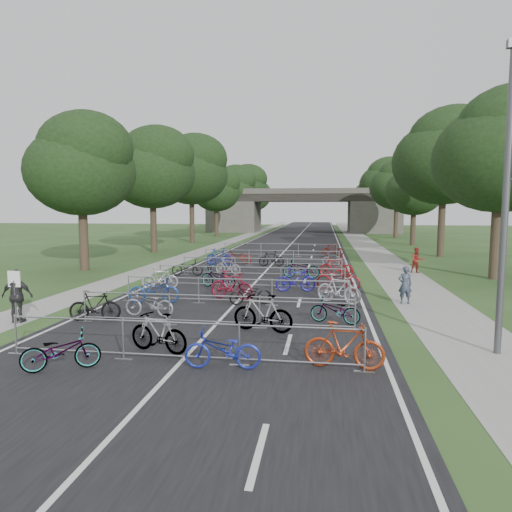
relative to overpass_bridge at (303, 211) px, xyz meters
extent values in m
plane|color=#2B471E|center=(0.00, -65.00, -3.53)|extent=(200.00, 200.00, 0.00)
cube|color=black|center=(0.00, -15.00, -3.53)|extent=(11.00, 140.00, 0.01)
cube|color=gray|center=(8.00, -15.00, -3.53)|extent=(3.00, 140.00, 0.01)
cube|color=gray|center=(-7.50, -15.00, -3.53)|extent=(2.00, 140.00, 0.01)
cube|color=silver|center=(0.00, -15.00, -3.53)|extent=(0.12, 140.00, 0.00)
cube|color=#484640|center=(-11.50, 0.00, -1.03)|extent=(8.00, 8.00, 5.00)
cube|color=#484640|center=(11.50, 0.00, -1.03)|extent=(8.00, 8.00, 5.00)
cube|color=black|center=(0.00, 0.00, 2.07)|extent=(30.00, 8.00, 1.20)
cube|color=#484640|center=(0.00, -3.80, 3.07)|extent=(30.00, 0.40, 0.90)
cube|color=#484640|center=(0.00, 3.80, 3.07)|extent=(30.00, 0.40, 0.90)
cylinder|color=#4C4C51|center=(8.30, -63.00, 0.47)|extent=(0.18, 0.18, 8.00)
cylinder|color=#4C4C51|center=(-6.80, -62.00, -2.78)|extent=(0.06, 0.06, 1.50)
cube|color=white|center=(-6.80, -62.00, -1.98)|extent=(0.45, 0.04, 0.55)
cylinder|color=#33261C|center=(-11.50, -49.00, -1.43)|extent=(0.56, 0.56, 4.20)
ellipsoid|color=black|center=(-11.50, -49.00, 2.68)|extent=(6.72, 6.72, 5.51)
sphere|color=black|center=(-10.90, -49.50, 4.03)|extent=(5.38, 5.38, 5.38)
sphere|color=black|center=(-12.00, -48.50, 1.84)|extent=(4.37, 4.37, 4.37)
cylinder|color=#33261C|center=(13.00, -49.00, -1.29)|extent=(0.56, 0.56, 4.48)
ellipsoid|color=black|center=(13.00, -49.00, 3.10)|extent=(7.17, 7.17, 5.88)
sphere|color=black|center=(12.50, -48.50, 2.20)|extent=(4.66, 4.66, 4.66)
cylinder|color=#33261C|center=(-11.50, -37.00, -1.17)|extent=(0.56, 0.56, 4.72)
ellipsoid|color=black|center=(-11.50, -37.00, 3.46)|extent=(7.56, 7.56, 6.20)
sphere|color=black|center=(-10.90, -37.50, 4.97)|extent=(6.05, 6.05, 6.05)
sphere|color=black|center=(-12.00, -36.50, 2.51)|extent=(4.91, 4.91, 4.91)
cylinder|color=#33261C|center=(13.00, -37.00, -0.98)|extent=(0.56, 0.56, 5.11)
ellipsoid|color=black|center=(13.00, -37.00, 4.03)|extent=(8.18, 8.18, 6.70)
sphere|color=black|center=(13.60, -37.50, 5.66)|extent=(6.54, 6.54, 6.54)
sphere|color=black|center=(12.50, -36.50, 3.01)|extent=(5.31, 5.31, 5.31)
cylinder|color=#33261C|center=(-11.50, -25.00, -0.91)|extent=(0.56, 0.56, 5.25)
ellipsoid|color=black|center=(-11.50, -25.00, 4.24)|extent=(8.40, 8.40, 6.89)
sphere|color=black|center=(-10.90, -25.50, 5.92)|extent=(6.72, 6.72, 6.72)
sphere|color=black|center=(-12.00, -24.50, 3.19)|extent=(5.46, 5.46, 5.46)
cylinder|color=#33261C|center=(13.00, -25.00, -1.61)|extent=(0.56, 0.56, 3.85)
ellipsoid|color=black|center=(13.00, -25.00, 2.16)|extent=(6.16, 6.16, 5.05)
sphere|color=black|center=(13.60, -25.50, 3.40)|extent=(4.93, 4.93, 4.93)
sphere|color=black|center=(12.50, -24.50, 1.39)|extent=(4.00, 4.00, 4.00)
cylinder|color=#33261C|center=(-11.50, -13.00, -1.43)|extent=(0.56, 0.56, 4.20)
ellipsoid|color=black|center=(-11.50, -13.00, 2.68)|extent=(6.72, 6.72, 5.51)
sphere|color=black|center=(-10.90, -13.50, 4.03)|extent=(5.38, 5.38, 5.38)
sphere|color=black|center=(-12.00, -12.50, 1.84)|extent=(4.37, 4.37, 4.37)
cylinder|color=#33261C|center=(13.00, -13.00, -1.29)|extent=(0.56, 0.56, 4.48)
ellipsoid|color=black|center=(13.00, -13.00, 3.10)|extent=(7.17, 7.17, 5.88)
sphere|color=black|center=(13.60, -13.50, 4.53)|extent=(5.73, 5.73, 5.73)
sphere|color=black|center=(12.50, -12.50, 2.20)|extent=(4.66, 4.66, 4.66)
cylinder|color=#33261C|center=(-11.50, -1.00, -1.17)|extent=(0.56, 0.56, 4.72)
ellipsoid|color=black|center=(-11.50, -1.00, 3.46)|extent=(7.56, 7.56, 6.20)
sphere|color=black|center=(-10.90, -1.50, 4.97)|extent=(6.05, 6.05, 6.05)
sphere|color=black|center=(-12.00, -0.50, 2.51)|extent=(4.91, 4.91, 4.91)
cylinder|color=#33261C|center=(13.00, -1.00, -0.98)|extent=(0.56, 0.56, 5.11)
ellipsoid|color=black|center=(13.00, -1.00, 4.03)|extent=(8.18, 8.18, 6.70)
sphere|color=black|center=(13.60, -1.50, 5.66)|extent=(6.54, 6.54, 6.54)
sphere|color=black|center=(12.50, -0.50, 3.01)|extent=(5.31, 5.31, 5.31)
cylinder|color=#33261C|center=(-11.50, 11.00, -0.91)|extent=(0.56, 0.56, 5.25)
ellipsoid|color=black|center=(-11.50, 11.00, 4.24)|extent=(8.40, 8.40, 6.89)
sphere|color=black|center=(-10.90, 10.50, 5.92)|extent=(6.72, 6.72, 6.72)
sphere|color=black|center=(-12.00, 11.50, 3.19)|extent=(5.46, 5.46, 5.46)
cylinder|color=#33261C|center=(13.00, 11.00, -1.61)|extent=(0.56, 0.56, 3.85)
ellipsoid|color=black|center=(13.00, 11.00, 2.16)|extent=(6.16, 6.16, 5.05)
sphere|color=black|center=(13.60, 10.50, 3.40)|extent=(4.93, 4.93, 4.93)
sphere|color=black|center=(12.50, 11.50, 1.39)|extent=(4.00, 4.00, 4.00)
cylinder|color=#33261C|center=(-11.50, 23.00, -1.43)|extent=(0.56, 0.56, 4.20)
ellipsoid|color=black|center=(-11.50, 23.00, 2.68)|extent=(6.72, 6.72, 5.51)
sphere|color=black|center=(-10.90, 22.50, 4.03)|extent=(5.38, 5.38, 5.38)
sphere|color=black|center=(-12.00, 23.50, 1.84)|extent=(4.37, 4.37, 4.37)
cylinder|color=#33261C|center=(13.00, 23.00, -1.29)|extent=(0.56, 0.56, 4.48)
ellipsoid|color=black|center=(13.00, 23.00, 3.10)|extent=(7.17, 7.17, 5.88)
sphere|color=black|center=(13.60, 22.50, 4.53)|extent=(5.73, 5.73, 5.73)
sphere|color=black|center=(12.50, 23.50, 2.20)|extent=(4.66, 4.66, 4.66)
cylinder|color=#93959A|center=(0.00, -65.00, -2.48)|extent=(9.20, 0.04, 0.04)
cylinder|color=#93959A|center=(0.00, -65.00, -3.35)|extent=(9.20, 0.04, 0.04)
cylinder|color=#93959A|center=(-4.60, -65.00, -2.98)|extent=(0.05, 0.05, 1.10)
cube|color=#93959A|center=(-4.60, -65.00, -3.52)|extent=(0.50, 0.08, 0.03)
cylinder|color=#93959A|center=(-1.53, -65.00, -2.98)|extent=(0.05, 0.05, 1.10)
cube|color=#93959A|center=(-1.53, -65.00, -3.52)|extent=(0.50, 0.08, 0.03)
cylinder|color=#93959A|center=(1.53, -65.00, -2.98)|extent=(0.05, 0.05, 1.10)
cube|color=#93959A|center=(1.53, -65.00, -3.52)|extent=(0.50, 0.08, 0.03)
cylinder|color=#93959A|center=(4.60, -65.00, -2.98)|extent=(0.05, 0.05, 1.10)
cube|color=#93959A|center=(4.60, -65.00, -3.52)|extent=(0.50, 0.08, 0.03)
cylinder|color=#93959A|center=(0.00, -61.40, -2.48)|extent=(9.20, 0.04, 0.04)
cylinder|color=#93959A|center=(0.00, -61.40, -3.35)|extent=(9.20, 0.04, 0.04)
cylinder|color=#93959A|center=(-4.60, -61.40, -2.98)|extent=(0.05, 0.05, 1.10)
cube|color=#93959A|center=(-4.60, -61.40, -3.52)|extent=(0.50, 0.08, 0.03)
cylinder|color=#93959A|center=(-1.53, -61.40, -2.98)|extent=(0.05, 0.05, 1.10)
cube|color=#93959A|center=(-1.53, -61.40, -3.52)|extent=(0.50, 0.08, 0.03)
cylinder|color=#93959A|center=(1.53, -61.40, -2.98)|extent=(0.05, 0.05, 1.10)
cube|color=#93959A|center=(1.53, -61.40, -3.52)|extent=(0.50, 0.08, 0.03)
cylinder|color=#93959A|center=(4.60, -61.40, -2.98)|extent=(0.05, 0.05, 1.10)
cube|color=#93959A|center=(4.60, -61.40, -3.52)|extent=(0.50, 0.08, 0.03)
cylinder|color=#93959A|center=(0.00, -57.80, -2.48)|extent=(9.20, 0.04, 0.04)
cylinder|color=#93959A|center=(0.00, -57.80, -3.35)|extent=(9.20, 0.04, 0.04)
cylinder|color=#93959A|center=(-4.60, -57.80, -2.98)|extent=(0.05, 0.05, 1.10)
cube|color=#93959A|center=(-4.60, -57.80, -3.52)|extent=(0.50, 0.08, 0.03)
cylinder|color=#93959A|center=(-1.53, -57.80, -2.98)|extent=(0.05, 0.05, 1.10)
cube|color=#93959A|center=(-1.53, -57.80, -3.52)|extent=(0.50, 0.08, 0.03)
cylinder|color=#93959A|center=(1.53, -57.80, -2.98)|extent=(0.05, 0.05, 1.10)
cube|color=#93959A|center=(1.53, -57.80, -3.52)|extent=(0.50, 0.08, 0.03)
cylinder|color=#93959A|center=(4.60, -57.80, -2.98)|extent=(0.05, 0.05, 1.10)
cube|color=#93959A|center=(4.60, -57.80, -3.52)|extent=(0.50, 0.08, 0.03)
cylinder|color=#93959A|center=(0.00, -54.00, -2.48)|extent=(9.20, 0.04, 0.04)
cylinder|color=#93959A|center=(0.00, -54.00, -3.35)|extent=(9.20, 0.04, 0.04)
cylinder|color=#93959A|center=(-4.60, -54.00, -2.98)|extent=(0.05, 0.05, 1.10)
cube|color=#93959A|center=(-4.60, -54.00, -3.52)|extent=(0.50, 0.08, 0.03)
cylinder|color=#93959A|center=(-1.53, -54.00, -2.98)|extent=(0.05, 0.05, 1.10)
cube|color=#93959A|center=(-1.53, -54.00, -3.52)|extent=(0.50, 0.08, 0.03)
cylinder|color=#93959A|center=(1.53, -54.00, -2.98)|extent=(0.05, 0.05, 1.10)
cube|color=#93959A|center=(1.53, -54.00, -3.52)|extent=(0.50, 0.08, 0.03)
cylinder|color=#93959A|center=(4.60, -54.00, -2.98)|extent=(0.05, 0.05, 1.10)
cube|color=#93959A|center=(4.60, -54.00, -3.52)|extent=(0.50, 0.08, 0.03)
cylinder|color=#93959A|center=(0.00, -50.00, -2.48)|extent=(9.20, 0.04, 0.04)
cylinder|color=#93959A|center=(0.00, -50.00, -3.35)|extent=(9.20, 0.04, 0.04)
cylinder|color=#93959A|center=(-4.60, -50.00, -2.98)|extent=(0.05, 0.05, 1.10)
cube|color=#93959A|center=(-4.60, -50.00, -3.52)|extent=(0.50, 0.08, 0.03)
cylinder|color=#93959A|center=(-1.53, -50.00, -2.98)|extent=(0.05, 0.05, 1.10)
cube|color=#93959A|center=(-1.53, -50.00, -3.52)|extent=(0.50, 0.08, 0.03)
cylinder|color=#93959A|center=(1.53, -50.00, -2.98)|extent=(0.05, 0.05, 1.10)
cube|color=#93959A|center=(1.53, -50.00, -3.52)|extent=(0.50, 0.08, 0.03)
cylinder|color=#93959A|center=(4.60, -50.00, -2.98)|extent=(0.05, 0.05, 1.10)
cube|color=#93959A|center=(4.60, -50.00, -3.52)|extent=(0.50, 0.08, 0.03)
cylinder|color=#93959A|center=(0.00, -45.00, -2.48)|extent=(9.20, 0.04, 0.04)
cylinder|color=#93959A|center=(0.00, -45.00, -3.35)|extent=(9.20, 0.04, 0.04)
cylinder|color=#93959A|center=(-4.60, -45.00, -2.98)|extent=(0.05, 0.05, 1.10)
cube|color=#93959A|center=(-4.60, -45.00, -3.52)|extent=(0.50, 0.08, 0.03)
cylinder|color=#93959A|center=(-1.53, -45.00, -2.98)|extent=(0.05, 0.05, 1.10)
cube|color=#93959A|center=(-1.53, -45.00, -3.52)|extent=(0.50, 0.08, 0.03)
cylinder|color=#93959A|center=(1.53, -45.00, -2.98)|extent=(0.05, 0.05, 1.10)
cube|color=#93959A|center=(1.53, -45.00, -3.52)|extent=(0.50, 0.08, 0.03)
cylinder|color=#93959A|center=(4.60, -45.00, -2.98)|extent=(0.05, 0.05, 1.10)
cube|color=#93959A|center=(4.60, -45.00, -3.52)|extent=(0.50, 0.08, 0.03)
cylinder|color=#93959A|center=(0.00, -39.00, -2.48)|extent=(9.20, 0.04, 0.04)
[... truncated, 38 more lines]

